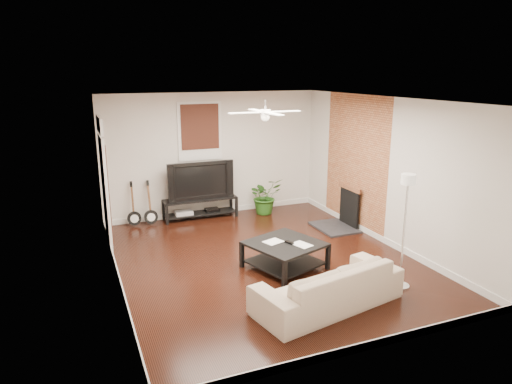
# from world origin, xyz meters

# --- Properties ---
(room) EXTENTS (5.01, 6.01, 2.81)m
(room) POSITION_xyz_m (0.00, 0.00, 1.40)
(room) COLOR black
(room) RESTS_ON ground
(brick_accent) EXTENTS (0.02, 2.20, 2.80)m
(brick_accent) POSITION_xyz_m (2.49, 1.00, 1.40)
(brick_accent) COLOR #A75B35
(brick_accent) RESTS_ON floor
(fireplace) EXTENTS (0.80, 1.10, 0.92)m
(fireplace) POSITION_xyz_m (2.20, 1.00, 0.46)
(fireplace) COLOR black
(fireplace) RESTS_ON floor
(window_back) EXTENTS (1.00, 0.06, 1.30)m
(window_back) POSITION_xyz_m (-0.30, 2.97, 1.95)
(window_back) COLOR #3A170F
(window_back) RESTS_ON wall_back
(door_left) EXTENTS (0.08, 1.00, 2.50)m
(door_left) POSITION_xyz_m (-2.46, 1.90, 1.25)
(door_left) COLOR white
(door_left) RESTS_ON wall_left
(tv_stand) EXTENTS (1.67, 0.44, 0.47)m
(tv_stand) POSITION_xyz_m (-0.40, 2.78, 0.23)
(tv_stand) COLOR black
(tv_stand) RESTS_ON floor
(tv) EXTENTS (1.49, 0.20, 0.86)m
(tv) POSITION_xyz_m (-0.40, 2.80, 0.89)
(tv) COLOR black
(tv) RESTS_ON tv_stand
(coffee_table) EXTENTS (1.40, 1.40, 0.46)m
(coffee_table) POSITION_xyz_m (0.18, -0.45, 0.23)
(coffee_table) COLOR black
(coffee_table) RESTS_ON floor
(sofa) EXTENTS (2.34, 1.29, 0.65)m
(sofa) POSITION_xyz_m (0.18, -1.86, 0.32)
(sofa) COLOR #BEA48F
(sofa) RESTS_ON floor
(floor_lamp) EXTENTS (0.35, 0.35, 1.80)m
(floor_lamp) POSITION_xyz_m (1.53, -1.76, 0.90)
(floor_lamp) COLOR silver
(floor_lamp) RESTS_ON floor
(potted_plant) EXTENTS (0.85, 0.77, 0.84)m
(potted_plant) POSITION_xyz_m (1.10, 2.55, 0.42)
(potted_plant) COLOR #265B1A
(potted_plant) RESTS_ON floor
(guitar_left) EXTENTS (0.31, 0.23, 0.97)m
(guitar_left) POSITION_xyz_m (-1.88, 2.75, 0.49)
(guitar_left) COLOR black
(guitar_left) RESTS_ON floor
(guitar_right) EXTENTS (0.31, 0.22, 0.97)m
(guitar_right) POSITION_xyz_m (-1.53, 2.72, 0.49)
(guitar_right) COLOR black
(guitar_right) RESTS_ON floor
(ceiling_fan) EXTENTS (1.24, 1.24, 0.32)m
(ceiling_fan) POSITION_xyz_m (0.00, 0.00, 2.60)
(ceiling_fan) COLOR white
(ceiling_fan) RESTS_ON ceiling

